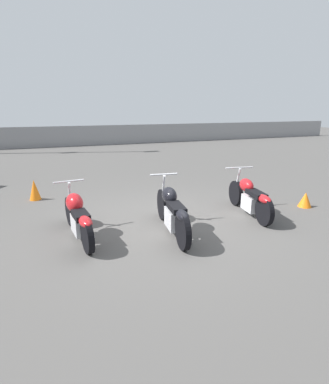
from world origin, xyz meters
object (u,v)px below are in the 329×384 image
at_px(motorcycle_slot_2, 250,197).
at_px(traffic_cone_near, 305,200).
at_px(motorcycle_slot_0, 78,216).
at_px(motorcycle_slot_1, 172,211).
at_px(traffic_cone_far, 35,190).

xyz_separation_m(motorcycle_slot_2, traffic_cone_near, (1.60, -0.03, -0.23)).
distance_m(motorcycle_slot_0, motorcycle_slot_1, 1.73).
relative_size(traffic_cone_near, traffic_cone_far, 0.68).
relative_size(motorcycle_slot_0, motorcycle_slot_2, 1.01).
xyz_separation_m(motorcycle_slot_0, motorcycle_slot_2, (3.67, -0.13, -0.01)).
relative_size(motorcycle_slot_0, traffic_cone_far, 3.72).
bearing_deg(motorcycle_slot_0, motorcycle_slot_2, -8.32).
xyz_separation_m(motorcycle_slot_1, traffic_cone_far, (-2.47, 3.28, -0.17)).
height_order(motorcycle_slot_1, motorcycle_slot_2, motorcycle_slot_1).
bearing_deg(motorcycle_slot_1, motorcycle_slot_2, 16.28).
xyz_separation_m(motorcycle_slot_2, traffic_cone_far, (-4.46, 2.98, -0.14)).
bearing_deg(traffic_cone_far, motorcycle_slot_2, -33.77).
bearing_deg(motorcycle_slot_0, motorcycle_slot_1, -20.51).
height_order(motorcycle_slot_2, traffic_cone_far, motorcycle_slot_2).
relative_size(motorcycle_slot_1, traffic_cone_far, 3.98).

